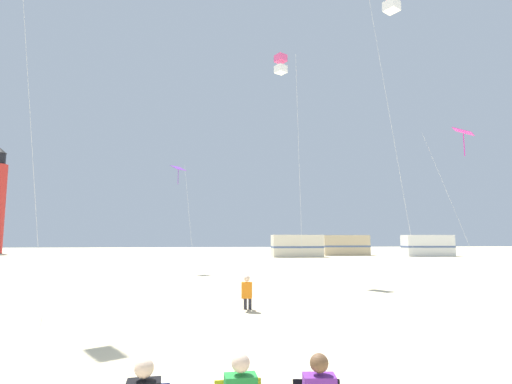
% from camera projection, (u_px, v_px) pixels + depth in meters
% --- Properties ---
extents(kite_flyer_standing, '(0.39, 0.54, 1.16)m').
position_uv_depth(kite_flyer_standing, '(247.00, 292.00, 13.06)').
color(kite_flyer_standing, orange).
rests_on(kite_flyer_standing, ground).
extents(kite_box_scarlet, '(1.58, 1.58, 13.88)m').
position_uv_depth(kite_box_scarlet, '(391.00, 0.00, 18.15)').
color(kite_box_scarlet, silver).
rests_on(kite_box_scarlet, ground).
extents(kite_diamond_magenta, '(2.42, 2.42, 7.67)m').
position_uv_depth(kite_diamond_magenta, '(463.00, 137.00, 18.86)').
color(kite_diamond_magenta, silver).
rests_on(kite_diamond_magenta, ground).
extents(kite_diamond_violet, '(1.88, 1.88, 7.70)m').
position_uv_depth(kite_diamond_violet, '(179.00, 172.00, 28.93)').
color(kite_diamond_violet, silver).
rests_on(kite_diamond_violet, ground).
extents(kite_box_rainbow, '(1.79, 2.01, 13.61)m').
position_uv_depth(kite_box_rainbow, '(281.00, 65.00, 24.28)').
color(kite_box_rainbow, silver).
rests_on(kite_box_rainbow, ground).
extents(rv_van_cream, '(6.44, 2.35, 2.80)m').
position_uv_depth(rv_van_cream, '(297.00, 246.00, 50.28)').
color(rv_van_cream, beige).
rests_on(rv_van_cream, ground).
extents(rv_van_tan, '(6.58, 2.75, 2.80)m').
position_uv_depth(rv_van_tan, '(345.00, 245.00, 55.23)').
color(rv_van_tan, '#C6B28C').
rests_on(rv_van_tan, ground).
extents(rv_van_white, '(6.53, 2.59, 2.80)m').
position_uv_depth(rv_van_white, '(428.00, 246.00, 52.42)').
color(rv_van_white, white).
rests_on(rv_van_white, ground).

